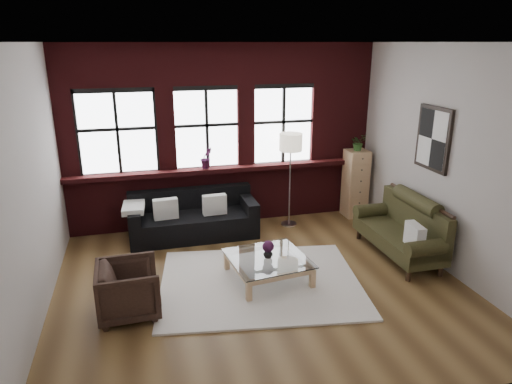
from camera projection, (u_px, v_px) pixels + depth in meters
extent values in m
plane|color=brown|center=(260.00, 284.00, 6.33)|extent=(5.50, 5.50, 0.00)
plane|color=white|center=(261.00, 42.00, 5.33)|extent=(5.50, 5.50, 0.00)
plane|color=#B0A8A4|center=(223.00, 136.00, 8.13)|extent=(5.50, 0.00, 5.50)
plane|color=#B0A8A4|center=(346.00, 259.00, 3.54)|extent=(5.50, 0.00, 5.50)
plane|color=#B0A8A4|center=(27.00, 191.00, 5.16)|extent=(0.00, 5.00, 5.00)
plane|color=#B0A8A4|center=(446.00, 160.00, 6.50)|extent=(0.00, 5.00, 5.00)
cube|color=#441012|center=(226.00, 169.00, 8.17)|extent=(5.50, 0.30, 0.08)
cube|color=silver|center=(260.00, 283.00, 6.35)|extent=(3.03, 2.54, 0.03)
cube|color=silver|center=(166.00, 209.00, 7.53)|extent=(0.41, 0.17, 0.34)
cube|color=silver|center=(215.00, 205.00, 7.73)|extent=(0.41, 0.16, 0.34)
cube|color=silver|center=(415.00, 236.00, 6.49)|extent=(0.18, 0.39, 0.34)
imported|color=black|center=(129.00, 290.00, 5.54)|extent=(0.76, 0.74, 0.67)
imported|color=#B2B2B2|center=(268.00, 253.00, 6.34)|extent=(0.15, 0.15, 0.14)
sphere|color=#45173D|center=(268.00, 246.00, 6.30)|extent=(0.17, 0.17, 0.17)
cube|color=tan|center=(355.00, 183.00, 8.66)|extent=(0.40, 0.40, 1.28)
imported|color=#2D5923|center=(358.00, 142.00, 8.41)|extent=(0.32, 0.29, 0.31)
imported|color=#45173D|center=(206.00, 158.00, 7.98)|extent=(0.24, 0.21, 0.38)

